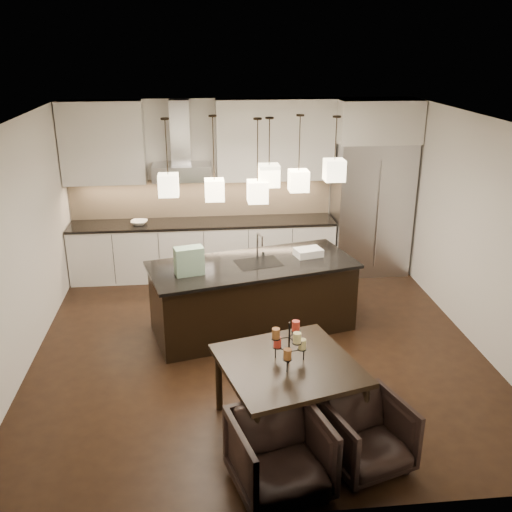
{
  "coord_description": "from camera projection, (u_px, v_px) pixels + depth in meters",
  "views": [
    {
      "loc": [
        -0.67,
        -6.32,
        3.64
      ],
      "look_at": [
        0.0,
        0.2,
        1.15
      ],
      "focal_mm": 40.0,
      "sensor_mm": 36.0,
      "label": 1
    }
  ],
  "objects": [
    {
      "name": "candle_c",
      "position": [
        287.0,
        354.0,
        5.27
      ],
      "size": [
        0.09,
        0.09,
        0.1
      ],
      "primitive_type": "cylinder",
      "rotation": [
        0.0,
        0.0,
        0.27
      ],
      "color": "#965A2B",
      "rests_on": "candelabra"
    },
    {
      "name": "backsplash",
      "position": [
        202.0,
        198.0,
        9.27
      ],
      "size": [
        4.21,
        0.02,
        0.63
      ],
      "primitive_type": "cube",
      "color": "tan",
      "rests_on": "countertop"
    },
    {
      "name": "candle_d",
      "position": [
        296.0,
        326.0,
        5.45
      ],
      "size": [
        0.09,
        0.09,
        0.1
      ],
      "primitive_type": "cylinder",
      "rotation": [
        0.0,
        0.0,
        0.27
      ],
      "color": "red",
      "rests_on": "candelabra"
    },
    {
      "name": "armchair_left",
      "position": [
        280.0,
        455.0,
        4.81
      ],
      "size": [
        0.94,
        0.96,
        0.72
      ],
      "primitive_type": "imported",
      "rotation": [
        0.0,
        0.0,
        0.26
      ],
      "color": "black",
      "rests_on": "floor"
    },
    {
      "name": "hood_canopy",
      "position": [
        182.0,
        172.0,
        8.84
      ],
      "size": [
        0.9,
        0.52,
        0.24
      ],
      "primitive_type": "cube",
      "color": "#B7B7BA",
      "rests_on": "wall_back"
    },
    {
      "name": "pendant_e",
      "position": [
        334.0,
        170.0,
        6.96
      ],
      "size": [
        0.24,
        0.24,
        0.26
      ],
      "primitive_type": "cube",
      "color": "#F9E6B3",
      "rests_on": "ceiling"
    },
    {
      "name": "pendant_c",
      "position": [
        269.0,
        175.0,
        6.85
      ],
      "size": [
        0.24,
        0.24,
        0.26
      ],
      "primitive_type": "cube",
      "color": "#F9E6B3",
      "rests_on": "ceiling"
    },
    {
      "name": "candle_b",
      "position": [
        277.0,
        342.0,
        5.47
      ],
      "size": [
        0.09,
        0.09,
        0.1
      ],
      "primitive_type": "cylinder",
      "rotation": [
        0.0,
        0.0,
        0.27
      ],
      "color": "red",
      "rests_on": "candelabra"
    },
    {
      "name": "fruit_bowl",
      "position": [
        139.0,
        223.0,
        8.95
      ],
      "size": [
        0.29,
        0.29,
        0.06
      ],
      "primitive_type": "imported",
      "rotation": [
        0.0,
        0.0,
        -0.11
      ],
      "color": "silver",
      "rests_on": "countertop"
    },
    {
      "name": "wall_back",
      "position": [
        240.0,
        186.0,
        9.3
      ],
      "size": [
        5.5,
        0.02,
        2.8
      ],
      "primitive_type": "cube",
      "color": "silver",
      "rests_on": "ground"
    },
    {
      "name": "fridge_panel",
      "position": [
        377.0,
        121.0,
        8.76
      ],
      "size": [
        1.26,
        0.72,
        0.65
      ],
      "primitive_type": "cube",
      "color": "silver",
      "rests_on": "refrigerator"
    },
    {
      "name": "refrigerator",
      "position": [
        371.0,
        208.0,
        9.26
      ],
      "size": [
        1.2,
        0.72,
        2.15
      ],
      "primitive_type": "cube",
      "color": "#B7B7BA",
      "rests_on": "floor"
    },
    {
      "name": "countertop",
      "position": [
        203.0,
        223.0,
        9.11
      ],
      "size": [
        4.21,
        0.66,
        0.04
      ],
      "primitive_type": "cube",
      "color": "black",
      "rests_on": "lower_cabinets"
    },
    {
      "name": "candelabra",
      "position": [
        289.0,
        343.0,
        5.38
      ],
      "size": [
        0.44,
        0.44,
        0.44
      ],
      "primitive_type": null,
      "rotation": [
        0.0,
        0.0,
        0.27
      ],
      "color": "black",
      "rests_on": "dining_table"
    },
    {
      "name": "food_container",
      "position": [
        308.0,
        252.0,
        7.58
      ],
      "size": [
        0.4,
        0.32,
        0.1
      ],
      "primitive_type": "cube",
      "rotation": [
        0.0,
        0.0,
        0.24
      ],
      "color": "silver",
      "rests_on": "island_top"
    },
    {
      "name": "upper_cab_left",
      "position": [
        103.0,
        143.0,
        8.65
      ],
      "size": [
        1.25,
        0.35,
        1.25
      ],
      "primitive_type": "cube",
      "color": "silver",
      "rests_on": "wall_back"
    },
    {
      "name": "armchair_right",
      "position": [
        367.0,
        435.0,
        5.11
      ],
      "size": [
        0.87,
        0.89,
        0.65
      ],
      "primitive_type": "imported",
      "rotation": [
        0.0,
        0.0,
        0.31
      ],
      "color": "black",
      "rests_on": "floor"
    },
    {
      "name": "wall_left",
      "position": [
        16.0,
        250.0,
        6.47
      ],
      "size": [
        0.02,
        5.5,
        2.8
      ],
      "primitive_type": "cube",
      "color": "silver",
      "rests_on": "ground"
    },
    {
      "name": "pendant_d",
      "position": [
        299.0,
        181.0,
        7.13
      ],
      "size": [
        0.24,
        0.24,
        0.26
      ],
      "primitive_type": "cube",
      "color": "#F9E6B3",
      "rests_on": "ceiling"
    },
    {
      "name": "hood_chimney",
      "position": [
        180.0,
        132.0,
        8.73
      ],
      "size": [
        0.3,
        0.28,
        0.96
      ],
      "primitive_type": "cube",
      "color": "#B7B7BA",
      "rests_on": "hood_canopy"
    },
    {
      "name": "pendant_a",
      "position": [
        168.0,
        185.0,
        6.82
      ],
      "size": [
        0.24,
        0.24,
        0.26
      ],
      "primitive_type": "cube",
      "color": "#F9E6B3",
      "rests_on": "ceiling"
    },
    {
      "name": "pendant_b",
      "position": [
        214.0,
        190.0,
        7.11
      ],
      "size": [
        0.24,
        0.24,
        0.26
      ],
      "primitive_type": "cube",
      "color": "#F9E6B3",
      "rests_on": "ceiling"
    },
    {
      "name": "upper_cab_right",
      "position": [
        276.0,
        140.0,
        8.9
      ],
      "size": [
        1.85,
        0.35,
        1.25
      ],
      "primitive_type": "cube",
      "color": "silver",
      "rests_on": "wall_back"
    },
    {
      "name": "dining_table",
      "position": [
        288.0,
        396.0,
        5.59
      ],
      "size": [
        1.52,
        1.52,
        0.74
      ],
      "primitive_type": null,
      "rotation": [
        0.0,
        0.0,
        0.27
      ],
      "color": "black",
      "rests_on": "floor"
    },
    {
      "name": "faucet",
      "position": [
        257.0,
        246.0,
        7.4
      ],
      "size": [
        0.16,
        0.26,
        0.39
      ],
      "primitive_type": null,
      "rotation": [
        0.0,
        0.0,
        0.24
      ],
      "color": "silver",
      "rests_on": "island_top"
    },
    {
      "name": "pendant_f",
      "position": [
        258.0,
        192.0,
        6.85
      ],
      "size": [
        0.24,
        0.24,
        0.26
      ],
      "primitive_type": "cube",
      "color": "#F9E6B3",
      "rests_on": "ceiling"
    },
    {
      "name": "candle_e",
      "position": [
        276.0,
        333.0,
        5.31
      ],
      "size": [
        0.09,
        0.09,
        0.1
      ],
      "primitive_type": "cylinder",
      "rotation": [
        0.0,
        0.0,
        0.27
      ],
      "color": "#965A2B",
      "rests_on": "candelabra"
    },
    {
      "name": "tote_bag",
      "position": [
        189.0,
        261.0,
        6.95
      ],
      "size": [
        0.38,
        0.26,
        0.35
      ],
      "primitive_type": "cube",
      "rotation": [
        0.0,
        0.0,
        0.24
      ],
      "color": "#1A6140",
      "rests_on": "island_top"
    },
    {
      "name": "candle_f",
      "position": [
        297.0,
        338.0,
        5.23
      ],
      "size": [
        0.09,
        0.09,
        0.1
      ],
      "primitive_type": "cylinder",
      "rotation": [
        0.0,
        0.0,
        0.27
      ],
      "color": "#E9E18E",
      "rests_on": "candelabra"
    },
    {
      "name": "wall_right",
      "position": [
        481.0,
        235.0,
        6.99
      ],
      "size": [
        0.02,
        5.5,
        2.8
      ],
      "primitive_type": "cube",
      "color": "silver",
      "rests_on": "ground"
    },
    {
      "name": "lower_cabinets",
      "position": [
        204.0,
        250.0,
        9.27
      ],
      "size": [
        4.21,
        0.62,
        0.88
      ],
      "primitive_type": "cube",
      "color": "silver",
      "rests_on": "floor"
    },
    {
      "name": "floor",
      "position": [
        258.0,
        347.0,
        7.23
      ],
      "size": [
        5.5,
        5.5,
        0.02
      ],
      "primitive_type": "cube",
      "color": "black",
      "rests_on": "ground"
    },
    {
      "name": "island_body",
      "position": [
        253.0,
        298.0,
        7.52
      ],
      "size": [
        2.73,
        1.61,
        0.9
      ],
      "primitive_type": "cube",
      "rotation": [
        0.0,
        0.0,
        0.24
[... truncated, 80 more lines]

